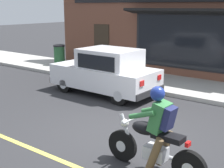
% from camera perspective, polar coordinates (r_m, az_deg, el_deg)
% --- Properties ---
extents(ground_plane, '(80.00, 80.00, 0.00)m').
position_cam_1_polar(ground_plane, '(7.49, 1.85, -9.12)').
color(ground_plane, '#2B2B2D').
extents(sidewalk_curb, '(2.60, 22.00, 0.14)m').
position_cam_1_polar(sidewalk_curb, '(12.88, 3.31, 1.14)').
color(sidewalk_curb, '#ADAAA3').
rests_on(sidewalk_curb, ground).
extents(storefront_building, '(1.25, 11.11, 4.20)m').
position_cam_1_polar(storefront_building, '(13.60, 9.13, 10.36)').
color(storefront_building, brown).
rests_on(storefront_building, ground).
extents(motorcycle_with_rider, '(0.56, 2.02, 1.62)m').
position_cam_1_polar(motorcycle_with_rider, '(5.68, 7.88, -9.65)').
color(motorcycle_with_rider, black).
rests_on(motorcycle_with_rider, ground).
extents(car_hatchback, '(1.71, 3.81, 1.57)m').
position_cam_1_polar(car_hatchback, '(10.61, -1.18, 2.20)').
color(car_hatchback, black).
rests_on(car_hatchback, ground).
extents(trash_bin, '(0.56, 0.56, 0.98)m').
position_cam_1_polar(trash_bin, '(15.50, -9.60, 5.30)').
color(trash_bin, '#23512D').
rests_on(trash_bin, sidewalk_curb).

